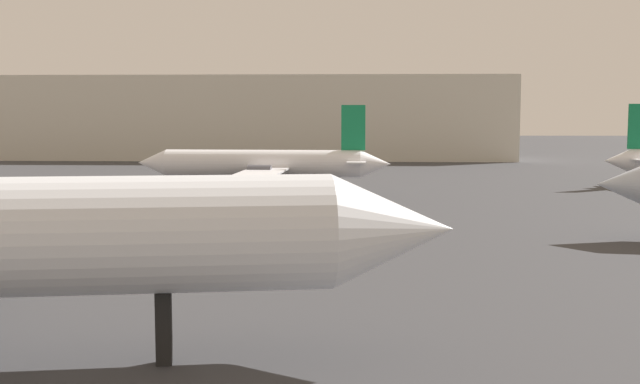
{
  "coord_description": "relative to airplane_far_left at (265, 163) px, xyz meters",
  "views": [
    {
      "loc": [
        2.75,
        -7.19,
        8.16
      ],
      "look_at": [
        0.16,
        49.41,
        2.45
      ],
      "focal_mm": 43.02,
      "sensor_mm": 36.0,
      "label": 1
    }
  ],
  "objects": [
    {
      "name": "airplane_far_left",
      "position": [
        0.0,
        0.0,
        0.0
      ],
      "size": [
        26.54,
        22.88,
        9.17
      ],
      "rotation": [
        0.0,
        0.0,
        3.1
      ],
      "color": "white",
      "rests_on": "ground_plane"
    },
    {
      "name": "terminal_building",
      "position": [
        -8.83,
        64.35,
        4.43
      ],
      "size": [
        93.04,
        18.94,
        15.18
      ],
      "primitive_type": "cube",
      "color": "beige",
      "rests_on": "ground_plane"
    }
  ]
}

